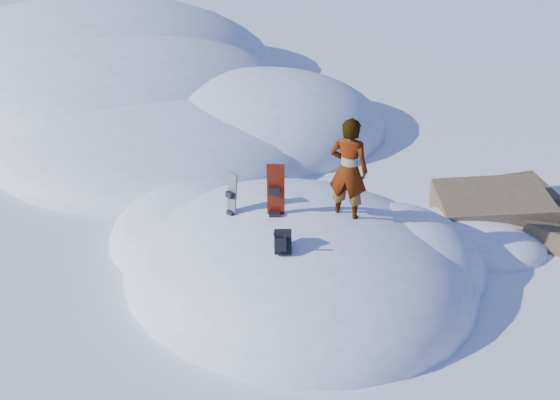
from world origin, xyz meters
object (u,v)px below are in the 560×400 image
(backpack, at_px, (282,242))
(person, at_px, (348,170))
(snowboard_red, at_px, (276,205))
(snowboard_dark, at_px, (231,206))

(backpack, relative_size, person, 0.25)
(snowboard_red, height_order, snowboard_dark, snowboard_red)
(snowboard_dark, xyz_separation_m, backpack, (1.29, -0.84, -0.02))
(backpack, bearing_deg, snowboard_red, 96.10)
(snowboard_dark, bearing_deg, snowboard_red, 34.51)
(snowboard_dark, relative_size, person, 0.69)
(person, bearing_deg, snowboard_red, 28.03)
(snowboard_red, relative_size, backpack, 3.52)
(backpack, bearing_deg, snowboard_dark, 127.16)
(snowboard_red, bearing_deg, person, 7.48)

